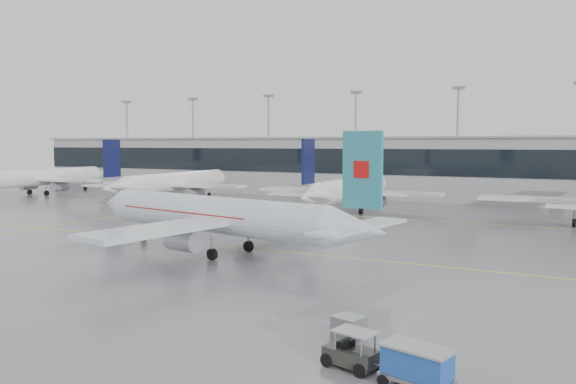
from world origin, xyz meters
The scene contains 15 objects.
ground centered at (0.00, 0.00, 0.00)m, with size 320.00×320.00×0.00m, color gray.
taxi_line_main centered at (0.00, 0.00, 0.01)m, with size 120.00×0.25×0.01m, color yellow.
taxi_line_north centered at (0.00, 30.00, 0.01)m, with size 120.00×0.25×0.01m, color yellow.
taxi_line_cross centered at (-30.00, 15.00, 0.01)m, with size 0.25×60.00×0.01m, color yellow.
terminal centered at (0.00, 62.00, 6.00)m, with size 180.00×15.00×12.00m, color #9B9B9E.
terminal_glass centered at (0.00, 54.45, 7.50)m, with size 180.00×0.20×5.00m, color black.
terminal_roof centered at (0.00, 62.00, 12.20)m, with size 182.00×16.00×0.40m, color gray.
light_masts centered at (0.00, 68.00, 13.34)m, with size 156.40×1.00×22.60m.
air_canada_jet centered at (0.51, -3.93, 3.86)m, with size 37.89×31.04×12.12m.
parked_jet_a centered at (-70.00, 33.69, 3.71)m, with size 29.64×36.96×11.72m.
parked_jet_b centered at (-35.00, 33.69, 3.71)m, with size 29.64×36.96×11.72m.
parked_jet_c centered at (0.00, 33.69, 3.71)m, with size 29.64×36.96×11.72m.
baggage_tug centered at (21.97, -25.20, 0.68)m, with size 4.04×2.27×1.92m.
baggage_cart centered at (25.45, -26.12, 1.16)m, with size 3.54×2.53×1.98m.
gse_unit centered at (20.67, -22.01, 0.77)m, with size 1.55×1.44×1.55m, color slate.
Camera 1 is at (31.16, -50.77, 11.13)m, focal length 35.00 mm.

